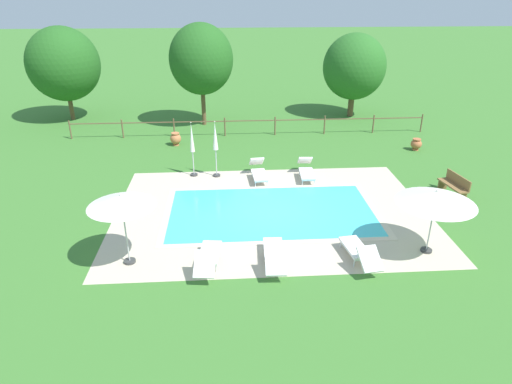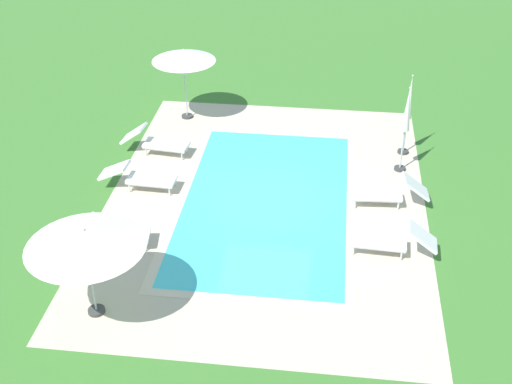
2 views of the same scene
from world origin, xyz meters
name	(u,v)px [view 2 (image 2 of 2)]	position (x,y,z in m)	size (l,w,h in m)	color
ground_plane	(266,202)	(0.00, 0.00, 0.00)	(160.00, 160.00, 0.00)	#3D752D
pool_deck_paving	(266,202)	(0.00, 0.00, 0.00)	(11.63, 8.29, 0.01)	beige
swimming_pool_water	(266,202)	(0.00, 0.00, 0.01)	(7.57, 4.23, 0.01)	#42CCD6
pool_coping_rim	(266,201)	(0.00, 0.00, 0.01)	(8.05, 4.71, 0.01)	beige
sun_lounger_north_near_steps	(391,240)	(1.84, 3.13, 0.37)	(0.71, 2.03, 0.84)	white
sun_lounger_north_mid	(109,233)	(2.35, -3.47, 0.36)	(0.87, 2.10, 0.79)	white
sun_lounger_north_far	(388,192)	(-0.26, 3.14, 0.37)	(0.73, 2.02, 0.85)	white
sun_lounger_north_end	(141,177)	(-0.26, -3.41, 0.35)	(0.69, 2.10, 0.71)	white
sun_lounger_south_near_corner	(157,142)	(-2.25, -3.46, 0.37)	(0.81, 2.05, 0.84)	white
patio_umbrella_open_foreground	(184,56)	(-4.68, -3.08, 2.09)	(1.99, 1.99, 2.32)	#383838
patio_umbrella_open_by_bench	(85,239)	(4.66, -3.08, 1.91)	(2.41, 2.41, 2.16)	#383838
patio_umbrella_closed_row_west	(406,118)	(-2.10, 3.58, 1.64)	(0.32, 0.32, 2.53)	#383838
patio_umbrella_closed_row_mid_west	(409,106)	(-3.12, 3.73, 1.52)	(0.32, 0.32, 2.46)	#383838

